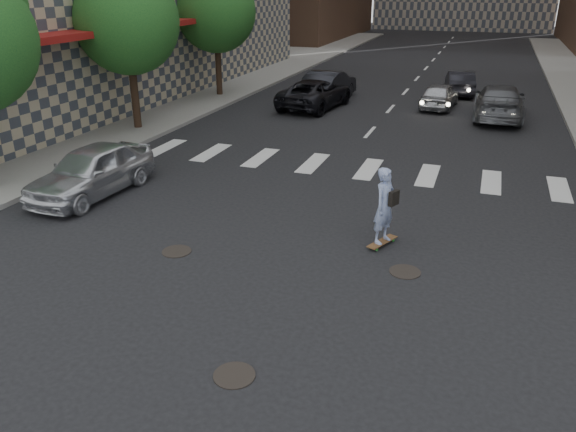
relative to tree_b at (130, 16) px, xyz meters
name	(u,v)px	position (x,y,z in m)	size (l,w,h in m)	color
ground	(232,290)	(9.45, -11.14, -4.65)	(160.00, 160.00, 0.00)	black
sidewalk_left	(152,87)	(-5.05, 8.86, -4.57)	(13.00, 80.00, 0.15)	gray
tree_b	(130,16)	(0.00, 0.00, 0.00)	(4.20, 4.20, 6.60)	#382619
tree_c	(218,8)	(0.00, 8.00, 0.00)	(4.20, 4.20, 6.60)	#382619
manhole_a	(234,375)	(10.65, -13.64, -4.64)	(0.70, 0.70, 0.02)	black
manhole_b	(177,251)	(7.45, -9.94, -4.64)	(0.70, 0.70, 0.02)	black
manhole_c	(405,272)	(12.75, -9.14, -4.64)	(0.70, 0.70, 0.02)	black
skateboarder	(385,206)	(12.02, -7.94, -3.61)	(0.68, 1.01, 1.98)	brown
silver_sedan	(91,171)	(3.14, -7.34, -3.89)	(1.78, 4.41, 1.50)	silver
traffic_car_a	(328,85)	(5.89, 8.86, -3.85)	(1.69, 4.85, 1.60)	black
traffic_car_b	(499,102)	(14.52, 7.38, -3.87)	(2.18, 5.37, 1.56)	#53545A
traffic_car_c	(315,94)	(5.79, 6.86, -3.94)	(2.36, 5.11, 1.42)	black
traffic_car_d	(440,95)	(11.70, 8.86, -4.01)	(1.51, 3.76, 1.28)	#A2A3A9
traffic_car_e	(460,83)	(12.41, 13.02, -3.99)	(1.40, 4.00, 1.32)	black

